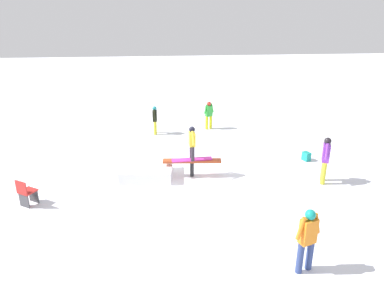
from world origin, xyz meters
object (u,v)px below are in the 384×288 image
object	(u,v)px
bystander_black	(155,118)
backpack_on_snow	(306,156)
bystander_green	(209,114)
bystander_orange	(307,237)
bystander_purple	(325,158)
rail_feature	(192,162)
folding_chair	(27,193)
main_rider_on_rail	(192,144)

from	to	relation	value
bystander_black	backpack_on_snow	world-z (taller)	bystander_black
bystander_green	bystander_orange	size ratio (longest dim) A/B	0.84
backpack_on_snow	bystander_purple	bearing A→B (deg)	153.68
rail_feature	folding_chair	world-z (taller)	folding_chair
main_rider_on_rail	bystander_orange	distance (m)	5.65
backpack_on_snow	rail_feature	bearing A→B (deg)	79.93
bystander_purple	bystander_orange	world-z (taller)	bystander_purple
folding_chair	backpack_on_snow	distance (m)	10.14
bystander_black	backpack_on_snow	distance (m)	6.97
main_rider_on_rail	bystander_black	distance (m)	4.84
bystander_green	bystander_orange	xyz separation A→B (m)	(0.91, -10.34, 0.15)
bystander_purple	folding_chair	world-z (taller)	bystander_purple
bystander_black	folding_chair	xyz separation A→B (m)	(-3.87, -6.22, -0.34)
bystander_orange	backpack_on_snow	bearing A→B (deg)	47.43
main_rider_on_rail	bystander_black	world-z (taller)	main_rider_on_rail
rail_feature	bystander_black	bearing A→B (deg)	110.32
bystander_purple	folding_chair	xyz separation A→B (m)	(-9.67, -0.72, -0.51)
bystander_black	bystander_green	bearing A→B (deg)	-76.68
bystander_black	bystander_orange	xyz separation A→B (m)	(3.51, -9.83, 0.16)
bystander_orange	folding_chair	distance (m)	8.23
bystander_purple	bystander_green	distance (m)	6.81
main_rider_on_rail	bystander_purple	bearing A→B (deg)	-15.30
bystander_black	bystander_orange	world-z (taller)	bystander_orange
main_rider_on_rail	bystander_purple	distance (m)	4.56
bystander_purple	bystander_orange	bearing A→B (deg)	-6.86
rail_feature	bystander_purple	world-z (taller)	bystander_purple
rail_feature	bystander_orange	bearing A→B (deg)	-63.09
bystander_black	main_rider_on_rail	bearing A→B (deg)	-161.76
bystander_orange	main_rider_on_rail	bearing A→B (deg)	91.43
folding_chair	backpack_on_snow	xyz separation A→B (m)	(9.80, 2.59, -0.24)
bystander_green	folding_chair	world-z (taller)	bystander_green
main_rider_on_rail	backpack_on_snow	distance (m)	4.82
folding_chair	bystander_green	bearing A→B (deg)	-102.00
rail_feature	backpack_on_snow	world-z (taller)	rail_feature
main_rider_on_rail	bystander_orange	world-z (taller)	main_rider_on_rail
folding_chair	backpack_on_snow	size ratio (longest dim) A/B	2.59
bystander_green	folding_chair	bearing A→B (deg)	-166.07
rail_feature	bystander_purple	xyz separation A→B (m)	(4.46, -0.87, 0.39)
bystander_purple	backpack_on_snow	xyz separation A→B (m)	(0.13, 1.87, -0.76)
bystander_green	backpack_on_snow	xyz separation A→B (m)	(3.33, -4.14, -0.60)
main_rider_on_rail	folding_chair	bearing A→B (deg)	-167.34
bystander_purple	bystander_green	world-z (taller)	bystander_purple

